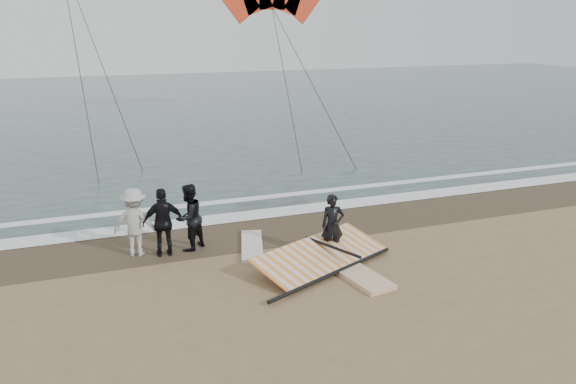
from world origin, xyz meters
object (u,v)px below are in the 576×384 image
Objects in this scene: man_main at (333,225)px; board_cream at (252,245)px; board_white at (350,269)px; sail_rig at (317,256)px.

man_main is 0.78× the size of board_cream.
board_white is (-0.03, -1.13, -0.78)m from man_main.
board_cream is (-1.85, 1.25, -0.79)m from man_main.
sail_rig is (-0.58, 0.74, 0.14)m from board_white.
sail_rig reaches higher than board_white.
man_main is 0.61× the size of board_white.
man_main is 0.96m from sail_rig.
sail_rig is (1.24, -1.63, 0.15)m from board_cream.
board_cream is at bearing 157.51° from man_main.
board_white is 0.95m from sail_rig.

